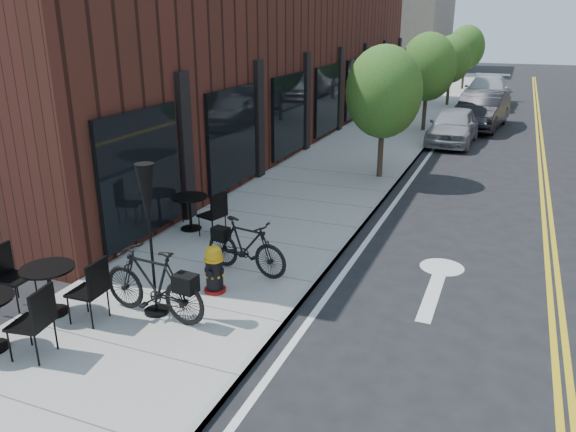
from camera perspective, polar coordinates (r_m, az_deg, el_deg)
The scene contains 17 objects.
ground at distance 8.96m, azimuth -0.52°, elevation -11.37°, with size 120.00×120.00×0.00m, color black.
sidewalk_near at distance 18.37m, azimuth 5.69°, elevation 5.07°, with size 4.00×70.00×0.12m, color #9E9B93.
building_near at distance 23.15m, azimuth -2.22°, elevation 16.72°, with size 5.00×28.00×7.00m, color #441F15.
bg_building_left at distance 56.18m, azimuth 11.43°, elevation 19.49°, with size 8.00×14.00×10.00m, color #726656.
tree_near_a at distance 16.61m, azimuth 9.71°, elevation 12.30°, with size 2.20×2.20×3.81m.
tree_near_b at distance 24.44m, azimuth 14.03°, elevation 14.48°, with size 2.30×2.30×3.98m.
tree_near_c at distance 32.37m, azimuth 16.23°, elevation 15.04°, with size 2.10×2.10×3.67m.
tree_near_d at distance 40.30m, azimuth 17.63°, elevation 16.01°, with size 2.40×2.40×4.11m.
fire_hydrant at distance 9.72m, azimuth -7.50°, elevation -5.41°, with size 0.45×0.45×0.87m.
bicycle_left at distance 9.04m, azimuth -13.55°, elevation -6.63°, with size 0.55×1.93×1.16m, color black.
bicycle_right at distance 10.33m, azimuth -4.30°, elevation -3.07°, with size 0.49×1.74×1.05m, color black.
bistro_set_a at distance 9.67m, azimuth -23.07°, elevation -6.31°, with size 1.93×0.87×1.04m.
bistro_set_c at distance 12.63m, azimuth -9.93°, elevation 0.84°, with size 1.90×0.99×1.00m.
patio_umbrella at distance 8.71m, azimuth -14.04°, elevation 0.75°, with size 0.40×0.40×2.46m.
parked_car_a at distance 22.76m, azimuth 16.44°, elevation 8.79°, with size 1.63×4.06×1.38m, color #9D9FA5.
parked_car_b at distance 26.42m, azimuth 19.08°, elevation 10.17°, with size 1.72×4.92×1.62m, color black.
parked_car_c at distance 33.28m, azimuth 19.54°, elevation 11.82°, with size 2.27×5.57×1.62m, color silver.
Camera 1 is at (2.96, -7.10, 4.59)m, focal length 35.00 mm.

